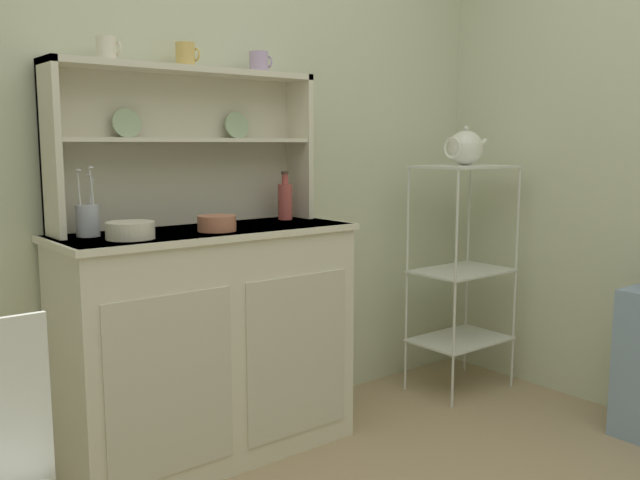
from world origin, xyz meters
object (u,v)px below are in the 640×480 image
object	(u,v)px
bowl_mixing_large	(130,230)
cup_cream_0	(107,48)
hutch_cabinet	(210,341)
jam_bottle	(285,200)
bakers_rack	(462,257)
porcelain_teapot	(465,148)
hutch_shelf_unit	(184,133)
utensil_jar	(88,219)

from	to	relation	value
bowl_mixing_large	cup_cream_0	bearing A→B (deg)	83.63
hutch_cabinet	bowl_mixing_large	distance (m)	0.58
hutch_cabinet	cup_cream_0	world-z (taller)	cup_cream_0
jam_bottle	hutch_cabinet	bearing A→B (deg)	-168.54
bakers_rack	bowl_mixing_large	xyz separation A→B (m)	(-1.69, 0.05, 0.26)
hutch_cabinet	porcelain_teapot	distance (m)	1.54
bakers_rack	hutch_shelf_unit	bearing A→B (deg)	168.17
hutch_cabinet	jam_bottle	size ratio (longest dim) A/B	5.62
cup_cream_0	jam_bottle	world-z (taller)	cup_cream_0
bowl_mixing_large	utensil_jar	world-z (taller)	utensil_jar
cup_cream_0	porcelain_teapot	bearing A→B (deg)	-8.28
hutch_shelf_unit	jam_bottle	world-z (taller)	hutch_shelf_unit
bowl_mixing_large	jam_bottle	size ratio (longest dim) A/B	0.80
bakers_rack	porcelain_teapot	world-z (taller)	porcelain_teapot
cup_cream_0	porcelain_teapot	xyz separation A→B (m)	(1.66, -0.24, -0.35)
hutch_shelf_unit	utensil_jar	world-z (taller)	hutch_shelf_unit
hutch_cabinet	porcelain_teapot	xyz separation A→B (m)	(1.35, -0.12, 0.74)
jam_bottle	utensil_jar	distance (m)	0.85
hutch_shelf_unit	porcelain_teapot	distance (m)	1.38
cup_cream_0	bowl_mixing_large	bearing A→B (deg)	-96.37
bakers_rack	porcelain_teapot	distance (m)	0.53
hutch_cabinet	utensil_jar	distance (m)	0.66
cup_cream_0	jam_bottle	bearing A→B (deg)	-2.78
hutch_cabinet	bowl_mixing_large	world-z (taller)	bowl_mixing_large
bakers_rack	porcelain_teapot	size ratio (longest dim) A/B	4.35
porcelain_teapot	jam_bottle	bearing A→B (deg)	167.41
bakers_rack	utensil_jar	world-z (taller)	utensil_jar
bakers_rack	bowl_mixing_large	distance (m)	1.71
hutch_cabinet	hutch_shelf_unit	world-z (taller)	hutch_shelf_unit
bowl_mixing_large	porcelain_teapot	world-z (taller)	porcelain_teapot
hutch_cabinet	bakers_rack	world-z (taller)	bakers_rack
bakers_rack	utensil_jar	bearing A→B (deg)	173.66
jam_bottle	hutch_shelf_unit	bearing A→B (deg)	169.77
bakers_rack	bowl_mixing_large	world-z (taller)	bakers_rack
utensil_jar	cup_cream_0	bearing A→B (deg)	21.77
hutch_cabinet	bowl_mixing_large	xyz separation A→B (m)	(-0.34, -0.07, 0.47)
cup_cream_0	utensil_jar	world-z (taller)	cup_cream_0
jam_bottle	porcelain_teapot	size ratio (longest dim) A/B	0.80
porcelain_teapot	bowl_mixing_large	bearing A→B (deg)	178.43
bowl_mixing_large	porcelain_teapot	distance (m)	1.71
hutch_shelf_unit	cup_cream_0	size ratio (longest dim) A/B	12.68
cup_cream_0	bowl_mixing_large	xyz separation A→B (m)	(-0.02, -0.20, -0.62)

